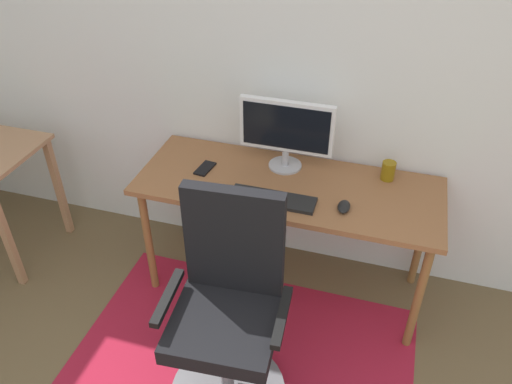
% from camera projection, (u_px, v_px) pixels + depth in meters
% --- Properties ---
extents(wall_back, '(6.00, 0.10, 2.60)m').
position_uv_depth(wall_back, '(320.00, 54.00, 2.59)').
color(wall_back, silver).
rests_on(wall_back, ground).
extents(area_rug, '(1.71, 1.39, 0.01)m').
position_uv_depth(area_rug, '(235.00, 377.00, 2.55)').
color(area_rug, '#A21A30').
rests_on(area_rug, ground).
extents(desk, '(1.59, 0.60, 0.73)m').
position_uv_depth(desk, '(288.00, 195.00, 2.69)').
color(desk, brown).
rests_on(desk, ground).
extents(monitor, '(0.50, 0.18, 0.39)m').
position_uv_depth(monitor, '(286.00, 130.00, 2.65)').
color(monitor, '#B2B2B7').
rests_on(monitor, desk).
extents(keyboard, '(0.43, 0.13, 0.02)m').
position_uv_depth(keyboard, '(273.00, 199.00, 2.53)').
color(keyboard, black).
rests_on(keyboard, desk).
extents(computer_mouse, '(0.06, 0.10, 0.03)m').
position_uv_depth(computer_mouse, '(344.00, 207.00, 2.46)').
color(computer_mouse, black).
rests_on(computer_mouse, desk).
extents(coffee_cup, '(0.07, 0.07, 0.10)m').
position_uv_depth(coffee_cup, '(388.00, 171.00, 2.66)').
color(coffee_cup, '#84630F').
rests_on(coffee_cup, desk).
extents(cell_phone, '(0.09, 0.15, 0.01)m').
position_uv_depth(cell_phone, '(205.00, 168.00, 2.76)').
color(cell_phone, black).
rests_on(cell_phone, desk).
extents(office_chair, '(0.55, 0.55, 1.09)m').
position_uv_depth(office_chair, '(229.00, 326.00, 2.26)').
color(office_chair, slate).
rests_on(office_chair, ground).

